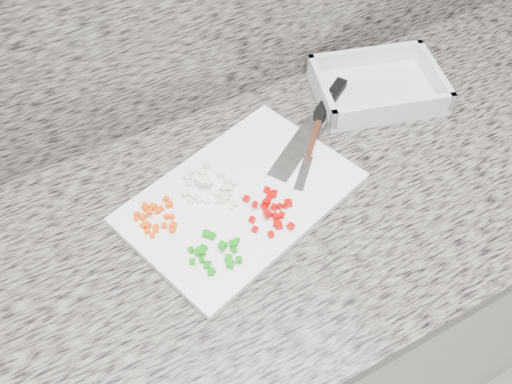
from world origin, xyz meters
The scene contains 11 objects.
cabinet centered at (0.00, 1.44, 0.43)m, with size 3.92×0.62×0.86m, color silver.
countertop centered at (0.00, 1.44, 0.88)m, with size 3.96×0.64×0.04m, color slate.
cutting_board centered at (0.04, 1.48, 0.91)m, with size 0.40×0.27×0.01m, color white.
carrot_pile centered at (-0.11, 1.51, 0.92)m, with size 0.07×0.09×0.02m.
onion_pile centered at (0.00, 1.53, 0.92)m, with size 0.10×0.10×0.02m.
green_pepper_pile centered at (-0.05, 1.39, 0.92)m, with size 0.10×0.09×0.02m.
red_pepper_pile centered at (0.07, 1.43, 0.92)m, with size 0.09×0.10×0.02m.
garlic_pile centered at (0.02, 1.48, 0.92)m, with size 0.04×0.04×0.01m.
chef_knife centered at (0.28, 1.59, 0.92)m, with size 0.27×0.19×0.02m.
paring_knife centered at (0.21, 1.52, 0.92)m, with size 0.13×0.13×0.02m.
tray centered at (0.43, 1.60, 0.92)m, with size 0.30×0.25×0.05m.
Camera 1 is at (-0.24, 0.92, 1.71)m, focal length 40.00 mm.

